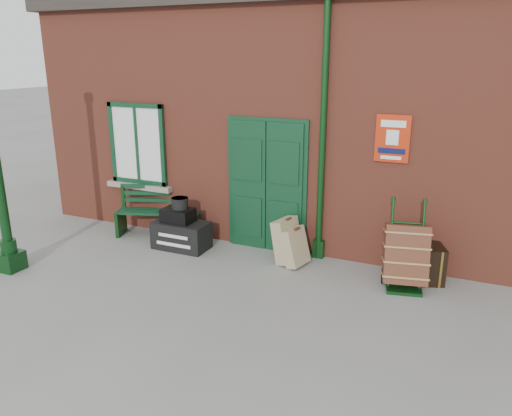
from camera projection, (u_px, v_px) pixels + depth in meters
The scene contains 10 objects.
ground at pixel (246, 285), 7.31m from camera, with size 80.00×80.00×0.00m, color gray.
station_building at pixel (321, 112), 9.73m from camera, with size 10.30×4.30×4.36m.
bench at pixel (160, 210), 9.25m from camera, with size 1.61×0.94×0.96m.
houdini_trunk at pixel (181, 235), 8.65m from camera, with size 0.95×0.52×0.47m, color black.
strongbox at pixel (178, 215), 8.56m from camera, with size 0.52×0.38×0.24m, color black.
hatbox at pixel (180, 203), 8.51m from camera, with size 0.28×0.28×0.19m, color black.
suitcase_back at pixel (287, 240), 8.06m from camera, with size 0.20×0.50×0.70m, color tan.
suitcase_front at pixel (295, 247), 7.91m from camera, with size 0.18×0.45×0.60m, color tan.
porter_trolley at pixel (406, 255), 7.13m from camera, with size 0.73×0.77×1.26m.
dark_trunk at pixel (416, 263), 7.40m from camera, with size 0.77×0.50×0.56m, color black.
Camera 1 is at (2.83, -6.02, 3.23)m, focal length 35.00 mm.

